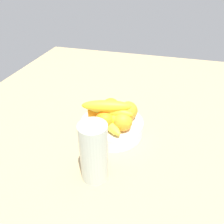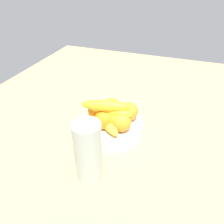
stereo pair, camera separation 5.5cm
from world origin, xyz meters
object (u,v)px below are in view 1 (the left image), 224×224
at_px(banana_bunch, 108,114).
at_px(orange_front_left, 111,107).
at_px(thermos_tumbler, 94,153).
at_px(orange_front_right, 97,112).
at_px(fruit_bowl, 112,127).
at_px(orange_center, 105,120).
at_px(orange_back_right, 128,111).
at_px(orange_back_left, 123,121).

bearing_deg(banana_bunch, orange_front_left, -172.84).
bearing_deg(thermos_tumbler, banana_bunch, -175.47).
distance_m(orange_front_right, thermos_tumbler, 0.22).
height_order(fruit_bowl, orange_front_right, orange_front_right).
distance_m(orange_front_left, banana_bunch, 0.07).
height_order(orange_front_left, orange_center, same).
distance_m(fruit_bowl, orange_back_right, 0.09).
bearing_deg(orange_front_left, orange_front_right, -42.84).
distance_m(fruit_bowl, orange_center, 0.08).
relative_size(orange_front_left, orange_front_right, 1.00).
relative_size(orange_back_left, thermos_tumbler, 0.37).
height_order(fruit_bowl, thermos_tumbler, thermos_tumbler).
height_order(fruit_bowl, banana_bunch, banana_bunch).
xyz_separation_m(orange_center, thermos_tumbler, (0.17, 0.02, 0.01)).
relative_size(orange_front_left, thermos_tumbler, 0.37).
bearing_deg(orange_center, orange_front_left, -177.80).
xyz_separation_m(fruit_bowl, orange_center, (0.05, -0.01, 0.06)).
xyz_separation_m(orange_back_left, banana_bunch, (-0.01, -0.05, 0.02)).
bearing_deg(orange_back_left, thermos_tumbler, -12.50).
bearing_deg(fruit_bowl, orange_front_left, -158.07).
relative_size(orange_back_right, thermos_tumbler, 0.37).
xyz_separation_m(orange_front_left, thermos_tumbler, (0.26, 0.02, 0.01)).
xyz_separation_m(fruit_bowl, banana_bunch, (0.03, -0.01, 0.08)).
bearing_deg(orange_back_right, orange_front_left, -95.36).
bearing_deg(thermos_tumbler, fruit_bowl, -177.81).
bearing_deg(orange_back_right, orange_back_left, -3.94).
bearing_deg(fruit_bowl, orange_center, -14.96).
distance_m(orange_front_left, thermos_tumbler, 0.26).
bearing_deg(banana_bunch, fruit_bowl, 169.10).
xyz_separation_m(fruit_bowl, orange_back_left, (0.04, 0.05, 0.06)).
bearing_deg(orange_front_left, thermos_tumbler, 5.26).
distance_m(orange_front_right, banana_bunch, 0.06).
xyz_separation_m(orange_center, banana_bunch, (-0.01, 0.01, 0.02)).
distance_m(orange_center, orange_back_right, 0.10).
relative_size(fruit_bowl, orange_back_right, 3.32).
bearing_deg(thermos_tumbler, orange_back_right, 169.87).
bearing_deg(fruit_bowl, orange_back_left, 51.11).
relative_size(fruit_bowl, orange_back_left, 3.32).
distance_m(orange_front_left, orange_front_right, 0.06).
height_order(orange_front_right, orange_back_right, same).
relative_size(fruit_bowl, banana_bunch, 1.29).
distance_m(orange_front_left, orange_center, 0.08).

